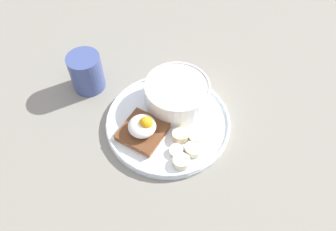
{
  "coord_description": "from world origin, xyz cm",
  "views": [
    {
      "loc": [
        -40.72,
        -3.74,
        60.55
      ],
      "look_at": [
        0.0,
        0.0,
        5.0
      ],
      "focal_mm": 35.0,
      "sensor_mm": 36.0,
      "label": 1
    }
  ],
  "objects_px": {
    "coffee_mug": "(86,72)",
    "poached_egg": "(143,126)",
    "banana_slice_front": "(193,149)",
    "banana_slice_inner": "(181,161)",
    "oatmeal_bowl": "(177,94)",
    "banana_slice_left": "(176,151)",
    "banana_slice_right": "(195,137)",
    "toast_slice": "(143,132)",
    "banana_slice_back": "(180,135)"
  },
  "relations": [
    {
      "from": "poached_egg",
      "to": "banana_slice_left",
      "type": "bearing_deg",
      "value": -117.89
    },
    {
      "from": "banana_slice_left",
      "to": "coffee_mug",
      "type": "distance_m",
      "value": 0.28
    },
    {
      "from": "poached_egg",
      "to": "banana_slice_right",
      "type": "height_order",
      "value": "poached_egg"
    },
    {
      "from": "oatmeal_bowl",
      "to": "toast_slice",
      "type": "relative_size",
      "value": 1.25
    },
    {
      "from": "banana_slice_back",
      "to": "banana_slice_inner",
      "type": "bearing_deg",
      "value": -174.0
    },
    {
      "from": "banana_slice_left",
      "to": "banana_slice_right",
      "type": "height_order",
      "value": "banana_slice_left"
    },
    {
      "from": "banana_slice_right",
      "to": "banana_slice_front",
      "type": "bearing_deg",
      "value": 172.42
    },
    {
      "from": "banana_slice_right",
      "to": "coffee_mug",
      "type": "distance_m",
      "value": 0.29
    },
    {
      "from": "oatmeal_bowl",
      "to": "toast_slice",
      "type": "bearing_deg",
      "value": 145.27
    },
    {
      "from": "coffee_mug",
      "to": "banana_slice_inner",
      "type": "bearing_deg",
      "value": -129.92
    },
    {
      "from": "banana_slice_left",
      "to": "banana_slice_inner",
      "type": "bearing_deg",
      "value": -153.37
    },
    {
      "from": "toast_slice",
      "to": "banana_slice_back",
      "type": "relative_size",
      "value": 2.7
    },
    {
      "from": "banana_slice_front",
      "to": "banana_slice_back",
      "type": "xyz_separation_m",
      "value": [
        0.03,
        0.03,
        0.0
      ]
    },
    {
      "from": "poached_egg",
      "to": "banana_slice_right",
      "type": "distance_m",
      "value": 0.11
    },
    {
      "from": "oatmeal_bowl",
      "to": "coffee_mug",
      "type": "distance_m",
      "value": 0.21
    },
    {
      "from": "banana_slice_front",
      "to": "coffee_mug",
      "type": "height_order",
      "value": "coffee_mug"
    },
    {
      "from": "toast_slice",
      "to": "poached_egg",
      "type": "distance_m",
      "value": 0.02
    },
    {
      "from": "banana_slice_front",
      "to": "banana_slice_back",
      "type": "distance_m",
      "value": 0.04
    },
    {
      "from": "oatmeal_bowl",
      "to": "banana_slice_back",
      "type": "bearing_deg",
      "value": -170.95
    },
    {
      "from": "oatmeal_bowl",
      "to": "banana_slice_front",
      "type": "height_order",
      "value": "oatmeal_bowl"
    },
    {
      "from": "coffee_mug",
      "to": "poached_egg",
      "type": "bearing_deg",
      "value": -131.77
    },
    {
      "from": "banana_slice_front",
      "to": "coffee_mug",
      "type": "relative_size",
      "value": 0.53
    },
    {
      "from": "banana_slice_left",
      "to": "banana_slice_right",
      "type": "bearing_deg",
      "value": -46.09
    },
    {
      "from": "toast_slice",
      "to": "banana_slice_front",
      "type": "bearing_deg",
      "value": -106.64
    },
    {
      "from": "poached_egg",
      "to": "toast_slice",
      "type": "bearing_deg",
      "value": 100.14
    },
    {
      "from": "toast_slice",
      "to": "banana_slice_left",
      "type": "bearing_deg",
      "value": -117.13
    },
    {
      "from": "oatmeal_bowl",
      "to": "banana_slice_front",
      "type": "distance_m",
      "value": 0.13
    },
    {
      "from": "oatmeal_bowl",
      "to": "coffee_mug",
      "type": "height_order",
      "value": "coffee_mug"
    },
    {
      "from": "banana_slice_right",
      "to": "banana_slice_left",
      "type": "bearing_deg",
      "value": 133.91
    },
    {
      "from": "toast_slice",
      "to": "banana_slice_back",
      "type": "xyz_separation_m",
      "value": [
        -0.0,
        -0.08,
        -0.0
      ]
    },
    {
      "from": "banana_slice_front",
      "to": "oatmeal_bowl",
      "type": "bearing_deg",
      "value": 18.84
    },
    {
      "from": "poached_egg",
      "to": "oatmeal_bowl",
      "type": "bearing_deg",
      "value": -34.09
    },
    {
      "from": "toast_slice",
      "to": "coffee_mug",
      "type": "distance_m",
      "value": 0.2
    },
    {
      "from": "banana_slice_front",
      "to": "banana_slice_inner",
      "type": "bearing_deg",
      "value": 144.23
    },
    {
      "from": "poached_egg",
      "to": "banana_slice_front",
      "type": "xyz_separation_m",
      "value": [
        -0.03,
        -0.1,
        -0.02
      ]
    },
    {
      "from": "banana_slice_inner",
      "to": "coffee_mug",
      "type": "relative_size",
      "value": 0.5
    },
    {
      "from": "poached_egg",
      "to": "coffee_mug",
      "type": "distance_m",
      "value": 0.2
    },
    {
      "from": "banana_slice_inner",
      "to": "coffee_mug",
      "type": "bearing_deg",
      "value": 50.08
    },
    {
      "from": "toast_slice",
      "to": "banana_slice_inner",
      "type": "relative_size",
      "value": 2.53
    },
    {
      "from": "oatmeal_bowl",
      "to": "banana_slice_inner",
      "type": "relative_size",
      "value": 3.16
    },
    {
      "from": "poached_egg",
      "to": "banana_slice_inner",
      "type": "height_order",
      "value": "poached_egg"
    },
    {
      "from": "poached_egg",
      "to": "coffee_mug",
      "type": "height_order",
      "value": "coffee_mug"
    },
    {
      "from": "oatmeal_bowl",
      "to": "banana_slice_right",
      "type": "distance_m",
      "value": 0.11
    },
    {
      "from": "toast_slice",
      "to": "coffee_mug",
      "type": "relative_size",
      "value": 1.28
    },
    {
      "from": "banana_slice_back",
      "to": "poached_egg",
      "type": "bearing_deg",
      "value": 89.05
    },
    {
      "from": "toast_slice",
      "to": "poached_egg",
      "type": "xyz_separation_m",
      "value": [
        0.0,
        -0.0,
        0.02
      ]
    },
    {
      "from": "poached_egg",
      "to": "coffee_mug",
      "type": "bearing_deg",
      "value": 48.23
    },
    {
      "from": "banana_slice_back",
      "to": "banana_slice_right",
      "type": "height_order",
      "value": "banana_slice_back"
    },
    {
      "from": "poached_egg",
      "to": "banana_slice_left",
      "type": "height_order",
      "value": "poached_egg"
    },
    {
      "from": "banana_slice_front",
      "to": "banana_slice_right",
      "type": "distance_m",
      "value": 0.03
    }
  ]
}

